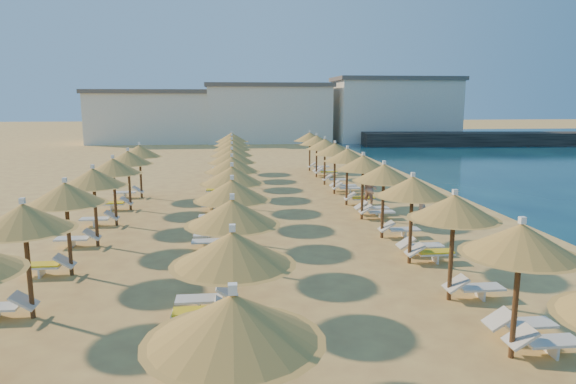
{
  "coord_description": "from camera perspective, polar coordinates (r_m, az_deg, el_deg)",
  "views": [
    {
      "loc": [
        -2.69,
        -18.47,
        5.43
      ],
      "look_at": [
        -0.25,
        4.0,
        1.3
      ],
      "focal_mm": 32.0,
      "sensor_mm": 36.0,
      "label": 1
    }
  ],
  "objects": [
    {
      "name": "jetty",
      "position": [
        64.97,
        21.64,
        5.5
      ],
      "size": [
        30.23,
        6.57,
        1.5
      ],
      "primitive_type": "cube",
      "rotation": [
        0.0,
        0.0,
        -0.09
      ],
      "color": "black",
      "rests_on": "ground"
    },
    {
      "name": "beachgoer_a",
      "position": [
        23.26,
        14.66,
        -1.35
      ],
      "size": [
        0.57,
        0.71,
        1.69
      ],
      "primitive_type": "imported",
      "rotation": [
        0.0,
        0.0,
        -1.88
      ],
      "color": "tan",
      "rests_on": "ground"
    },
    {
      "name": "ground",
      "position": [
        19.44,
        2.02,
        -5.87
      ],
      "size": [
        220.0,
        220.0,
        0.0
      ],
      "primitive_type": "plane",
      "color": "#E3BD64",
      "rests_on": "ground"
    },
    {
      "name": "parasol_row_west",
      "position": [
        20.92,
        -6.24,
        2.37
      ],
      "size": [
        2.46,
        37.61,
        3.07
      ],
      "color": "brown",
      "rests_on": "ground"
    },
    {
      "name": "loungers",
      "position": [
        20.96,
        -2.05,
        -3.7
      ],
      "size": [
        13.88,
        35.72,
        0.66
      ],
      "color": "silver",
      "rests_on": "ground"
    },
    {
      "name": "beachgoer_b",
      "position": [
        26.03,
        8.97,
        0.31
      ],
      "size": [
        1.16,
        1.15,
        1.89
      ],
      "primitive_type": "imported",
      "rotation": [
        0.0,
        0.0,
        -0.77
      ],
      "color": "tan",
      "rests_on": "ground"
    },
    {
      "name": "parasol_row_east",
      "position": [
        21.71,
        9.4,
        2.58
      ],
      "size": [
        2.46,
        37.61,
        3.07
      ],
      "color": "brown",
      "rests_on": "ground"
    },
    {
      "name": "parasol_row_inland",
      "position": [
        19.99,
        -20.81,
        1.38
      ],
      "size": [
        2.46,
        21.63,
        3.07
      ],
      "color": "brown",
      "rests_on": "ground"
    },
    {
      "name": "hotel_blocks",
      "position": [
        65.73,
        -0.68,
        8.85
      ],
      "size": [
        46.14,
        9.87,
        8.1
      ],
      "color": "white",
      "rests_on": "ground"
    }
  ]
}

